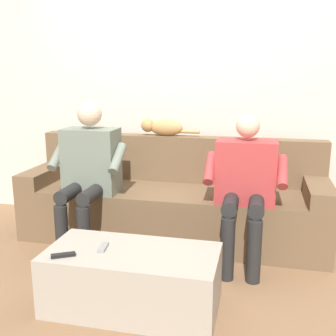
{
  "coord_description": "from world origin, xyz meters",
  "views": [
    {
      "loc": [
        -0.71,
        3.17,
        1.4
      ],
      "look_at": [
        0.0,
        0.07,
        0.66
      ],
      "focal_mm": 43.47,
      "sensor_mm": 36.0,
      "label": 1
    }
  ],
  "objects_px": {
    "couch": "(173,204)",
    "person_left_seated": "(245,180)",
    "remote_black": "(63,255)",
    "remote_gray": "(103,247)",
    "person_right_seated": "(89,167)",
    "coffee_table": "(132,279)",
    "cat_on_backrest": "(162,127)"
  },
  "relations": [
    {
      "from": "person_left_seated",
      "to": "cat_on_backrest",
      "type": "distance_m",
      "value": 1.02
    },
    {
      "from": "cat_on_backrest",
      "to": "person_left_seated",
      "type": "bearing_deg",
      "value": 142.91
    },
    {
      "from": "coffee_table",
      "to": "cat_on_backrest",
      "type": "relative_size",
      "value": 1.93
    },
    {
      "from": "coffee_table",
      "to": "cat_on_backrest",
      "type": "height_order",
      "value": "cat_on_backrest"
    },
    {
      "from": "person_left_seated",
      "to": "cat_on_backrest",
      "type": "xyz_separation_m",
      "value": [
        0.78,
        -0.59,
        0.29
      ]
    },
    {
      "from": "couch",
      "to": "person_left_seated",
      "type": "distance_m",
      "value": 0.78
    },
    {
      "from": "coffee_table",
      "to": "remote_gray",
      "type": "xyz_separation_m",
      "value": [
        0.18,
        0.01,
        0.19
      ]
    },
    {
      "from": "couch",
      "to": "person_left_seated",
      "type": "bearing_deg",
      "value": 151.05
    },
    {
      "from": "couch",
      "to": "coffee_table",
      "type": "distance_m",
      "value": 1.16
    },
    {
      "from": "person_left_seated",
      "to": "cat_on_backrest",
      "type": "relative_size",
      "value": 2.09
    },
    {
      "from": "couch",
      "to": "remote_gray",
      "type": "bearing_deg",
      "value": 81.23
    },
    {
      "from": "couch",
      "to": "person_right_seated",
      "type": "relative_size",
      "value": 2.15
    },
    {
      "from": "person_left_seated",
      "to": "remote_black",
      "type": "bearing_deg",
      "value": 44.67
    },
    {
      "from": "person_right_seated",
      "to": "cat_on_backrest",
      "type": "distance_m",
      "value": 0.79
    },
    {
      "from": "remote_black",
      "to": "remote_gray",
      "type": "bearing_deg",
      "value": -169.51
    },
    {
      "from": "cat_on_backrest",
      "to": "remote_gray",
      "type": "distance_m",
      "value": 1.51
    },
    {
      "from": "coffee_table",
      "to": "remote_gray",
      "type": "relative_size",
      "value": 8.34
    },
    {
      "from": "remote_black",
      "to": "person_left_seated",
      "type": "bearing_deg",
      "value": -164.71
    },
    {
      "from": "couch",
      "to": "remote_black",
      "type": "height_order",
      "value": "couch"
    },
    {
      "from": "remote_black",
      "to": "remote_gray",
      "type": "distance_m",
      "value": 0.24
    },
    {
      "from": "cat_on_backrest",
      "to": "remote_black",
      "type": "bearing_deg",
      "value": 82.43
    },
    {
      "from": "coffee_table",
      "to": "person_right_seated",
      "type": "bearing_deg",
      "value": -52.63
    },
    {
      "from": "coffee_table",
      "to": "person_left_seated",
      "type": "distance_m",
      "value": 1.12
    },
    {
      "from": "person_left_seated",
      "to": "remote_black",
      "type": "xyz_separation_m",
      "value": [
        0.98,
        0.97,
        -0.26
      ]
    },
    {
      "from": "person_left_seated",
      "to": "person_right_seated",
      "type": "distance_m",
      "value": 1.24
    },
    {
      "from": "couch",
      "to": "person_left_seated",
      "type": "relative_size",
      "value": 2.29
    },
    {
      "from": "person_left_seated",
      "to": "couch",
      "type": "bearing_deg",
      "value": -28.95
    },
    {
      "from": "couch",
      "to": "person_right_seated",
      "type": "bearing_deg",
      "value": 28.91
    },
    {
      "from": "person_right_seated",
      "to": "remote_gray",
      "type": "xyz_separation_m",
      "value": [
        -0.44,
        0.82,
        -0.29
      ]
    },
    {
      "from": "couch",
      "to": "person_right_seated",
      "type": "xyz_separation_m",
      "value": [
        0.62,
        0.34,
        0.37
      ]
    },
    {
      "from": "couch",
      "to": "remote_black",
      "type": "bearing_deg",
      "value": 74.56
    },
    {
      "from": "remote_black",
      "to": "remote_gray",
      "type": "xyz_separation_m",
      "value": [
        -0.18,
        -0.15,
        -0.0
      ]
    }
  ]
}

